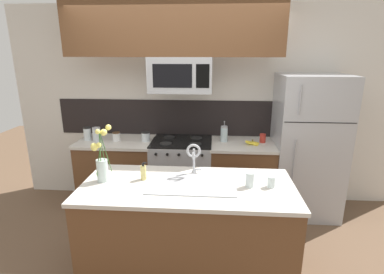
% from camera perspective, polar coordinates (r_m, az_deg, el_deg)
% --- Properties ---
extents(ground_plane, '(10.00, 10.00, 0.00)m').
position_cam_1_polar(ground_plane, '(3.42, -3.54, -20.29)').
color(ground_plane, brown).
extents(rear_partition, '(5.20, 0.10, 2.60)m').
position_cam_1_polar(rear_partition, '(4.07, 2.77, 5.84)').
color(rear_partition, silver).
rests_on(rear_partition, ground).
extents(splash_band, '(3.43, 0.01, 0.48)m').
position_cam_1_polar(splash_band, '(4.06, -1.53, 3.68)').
color(splash_band, black).
rests_on(splash_band, rear_partition).
extents(back_counter_left, '(0.97, 0.65, 0.91)m').
position_cam_1_polar(back_counter_left, '(4.14, -13.80, -6.64)').
color(back_counter_left, brown).
rests_on(back_counter_left, ground).
extents(back_counter_right, '(0.81, 0.65, 0.91)m').
position_cam_1_polar(back_counter_right, '(3.96, 9.34, -7.41)').
color(back_counter_right, brown).
rests_on(back_counter_right, ground).
extents(stove_range, '(0.76, 0.64, 0.93)m').
position_cam_1_polar(stove_range, '(3.96, -1.92, -7.11)').
color(stove_range, '#A8AAAF').
rests_on(stove_range, ground).
extents(microwave, '(0.74, 0.40, 0.41)m').
position_cam_1_polar(microwave, '(3.63, -2.15, 11.79)').
color(microwave, '#A8AAAF').
extents(upper_cabinet_band, '(2.49, 0.34, 0.60)m').
position_cam_1_polar(upper_cabinet_band, '(3.61, -3.63, 19.78)').
color(upper_cabinet_band, brown).
extents(refrigerator, '(0.80, 0.74, 1.76)m').
position_cam_1_polar(refrigerator, '(3.99, 21.01, -1.64)').
color(refrigerator, '#A8AAAF').
rests_on(refrigerator, ground).
extents(storage_jar_tall, '(0.10, 0.10, 0.17)m').
position_cam_1_polar(storage_jar_tall, '(4.09, -19.29, 0.64)').
color(storage_jar_tall, silver).
rests_on(storage_jar_tall, back_counter_left).
extents(storage_jar_medium, '(0.10, 0.10, 0.18)m').
position_cam_1_polar(storage_jar_medium, '(4.02, -17.69, 0.52)').
color(storage_jar_medium, silver).
rests_on(storage_jar_medium, back_counter_left).
extents(storage_jar_short, '(0.10, 0.10, 0.11)m').
position_cam_1_polar(storage_jar_short, '(3.95, -14.22, 0.08)').
color(storage_jar_short, silver).
rests_on(storage_jar_short, back_counter_left).
extents(storage_jar_squat, '(0.11, 0.11, 0.12)m').
position_cam_1_polar(storage_jar_squat, '(3.86, -8.79, 0.09)').
color(storage_jar_squat, silver).
rests_on(storage_jar_squat, back_counter_left).
extents(banana_bunch, '(0.19, 0.12, 0.08)m').
position_cam_1_polar(banana_bunch, '(3.75, 11.45, -1.13)').
color(banana_bunch, yellow).
rests_on(banana_bunch, back_counter_right).
extents(french_press, '(0.09, 0.09, 0.27)m').
position_cam_1_polar(french_press, '(3.82, 6.13, 0.61)').
color(french_press, silver).
rests_on(french_press, back_counter_right).
extents(coffee_tin, '(0.08, 0.08, 0.11)m').
position_cam_1_polar(coffee_tin, '(3.87, 13.31, -0.22)').
color(coffee_tin, '#B22D23').
rests_on(coffee_tin, back_counter_right).
extents(island_counter, '(1.85, 0.83, 0.91)m').
position_cam_1_polar(island_counter, '(2.85, -0.81, -17.31)').
color(island_counter, brown).
rests_on(island_counter, ground).
extents(kitchen_sink, '(0.76, 0.44, 0.16)m').
position_cam_1_polar(kitchen_sink, '(2.66, -0.02, -10.41)').
color(kitchen_sink, '#ADAFB5').
rests_on(kitchen_sink, island_counter).
extents(sink_faucet, '(0.14, 0.14, 0.31)m').
position_cam_1_polar(sink_faucet, '(2.75, 0.33, -3.40)').
color(sink_faucet, '#B7BABF').
rests_on(sink_faucet, island_counter).
extents(dish_soap_bottle, '(0.06, 0.05, 0.16)m').
position_cam_1_polar(dish_soap_bottle, '(2.74, -9.24, -6.65)').
color(dish_soap_bottle, '#DBCC75').
rests_on(dish_soap_bottle, island_counter).
extents(drinking_glass, '(0.07, 0.07, 0.13)m').
position_cam_1_polar(drinking_glass, '(2.61, 10.95, -8.00)').
color(drinking_glass, silver).
rests_on(drinking_glass, island_counter).
extents(spare_glass, '(0.07, 0.07, 0.10)m').
position_cam_1_polar(spare_glass, '(2.65, 14.87, -8.25)').
color(spare_glass, silver).
rests_on(spare_glass, island_counter).
extents(flower_vase, '(0.17, 0.17, 0.50)m').
position_cam_1_polar(flower_vase, '(2.75, -16.81, -4.87)').
color(flower_vase, silver).
rests_on(flower_vase, island_counter).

